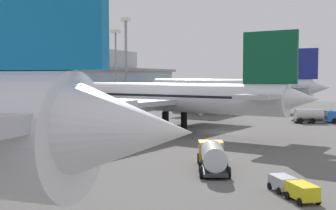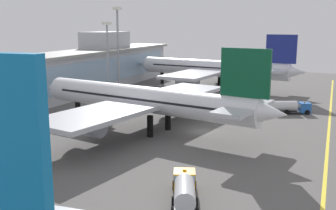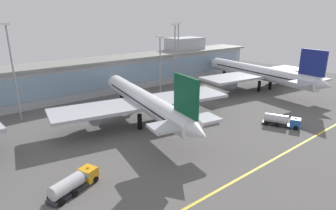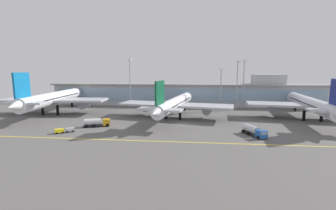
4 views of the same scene
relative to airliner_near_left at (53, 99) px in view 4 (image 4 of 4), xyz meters
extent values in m
plane|color=#5B5956|center=(58.61, -13.45, -6.85)|extent=(208.90, 208.90, 0.00)
cube|color=yellow|center=(58.61, -35.45, -6.84)|extent=(167.12, 0.50, 0.01)
cube|color=#ADB2B7|center=(58.61, 32.58, -1.22)|extent=(149.21, 12.00, 11.25)
cube|color=#84A3BC|center=(58.61, 26.53, -0.66)|extent=(143.24, 0.20, 7.20)
cube|color=gray|center=(58.61, 32.58, 4.80)|extent=(152.21, 14.00, 0.80)
cube|color=#ADB2B7|center=(103.38, 34.58, 7.40)|extent=(16.00, 10.00, 6.00)
cylinder|color=black|center=(-3.08, -3.61, -4.61)|extent=(1.10, 1.10, 4.48)
cylinder|color=black|center=(3.62, -3.07, -4.61)|extent=(1.10, 1.10, 4.48)
cylinder|color=black|center=(-1.49, 18.45, -4.61)|extent=(1.10, 1.10, 4.48)
cylinder|color=silver|center=(-0.04, 0.45, 0.15)|extent=(9.40, 47.83, 5.60)
cone|color=silver|center=(-2.08, 25.81, 0.15)|extent=(5.71, 5.45, 5.32)
cone|color=silver|center=(2.03, -25.19, 0.57)|extent=(5.24, 6.52, 4.76)
cube|color=#84A3BC|center=(-1.79, 22.24, 1.13)|extent=(4.50, 4.24, 1.68)
cube|color=black|center=(-0.04, 0.45, 0.57)|extent=(8.85, 40.25, 0.45)
cube|color=#B7BAC1|center=(-0.04, 0.45, -0.55)|extent=(47.13, 15.10, 0.90)
cylinder|color=#999EA8|center=(-13.11, 1.11, -2.76)|extent=(4.40, 6.47, 3.92)
cylinder|color=#999EA8|center=(12.77, 3.20, -2.76)|extent=(4.40, 6.47, 3.92)
cube|color=#0F6BA8|center=(1.64, -20.40, 7.43)|extent=(1.36, 8.58, 8.96)
cube|color=#B7BAC1|center=(1.64, -20.40, 0.99)|extent=(15.21, 6.40, 0.72)
cylinder|color=black|center=(51.66, -5.92, -4.92)|extent=(1.10, 1.10, 3.86)
cylinder|color=black|center=(57.35, -6.98, -4.92)|extent=(1.10, 1.10, 3.86)
cylinder|color=black|center=(58.36, 14.19, -4.92)|extent=(1.10, 1.10, 3.86)
cylinder|color=white|center=(55.18, -2.86, -0.82)|extent=(13.11, 45.76, 4.82)
cone|color=white|center=(59.63, 21.00, -0.82)|extent=(5.30, 5.11, 4.58)
cone|color=white|center=(50.69, -26.96, -0.46)|extent=(5.00, 5.97, 4.10)
cube|color=#84A3BC|center=(59.03, 17.78, 0.03)|extent=(4.17, 3.98, 1.45)
cube|color=black|center=(55.18, -2.86, -0.46)|extent=(11.81, 38.59, 0.39)
cube|color=#B7BAC1|center=(55.18, -2.86, -1.42)|extent=(47.67, 19.28, 0.77)
cylinder|color=#999EA8|center=(42.69, 1.13, -3.33)|extent=(4.41, 6.45, 3.38)
cylinder|color=#999EA8|center=(68.26, -3.63, -3.33)|extent=(4.41, 6.45, 3.38)
cube|color=#0C4C2D|center=(51.50, -22.61, 5.45)|extent=(2.07, 8.18, 7.72)
cube|color=#B7BAC1|center=(51.50, -22.61, -0.09)|extent=(15.53, 7.66, 0.62)
cylinder|color=black|center=(105.42, -3.81, -4.83)|extent=(1.10, 1.10, 4.03)
cylinder|color=black|center=(111.41, -4.60, -4.83)|extent=(1.10, 1.10, 4.03)
cylinder|color=black|center=(111.27, 17.63, -4.83)|extent=(1.10, 1.10, 4.03)
cylinder|color=silver|center=(108.91, -0.41, -0.55)|extent=(11.20, 48.13, 5.04)
cone|color=silver|center=(112.21, 24.83, -0.55)|extent=(5.33, 5.11, 4.78)
cube|color=#84A3BC|center=(111.76, 21.43, 0.33)|extent=(4.20, 3.99, 1.51)
cube|color=black|center=(108.91, -0.41, -0.17)|extent=(10.25, 40.54, 0.40)
cube|color=#B7BAC1|center=(108.91, -0.41, -1.18)|extent=(48.75, 17.57, 0.81)
cylinder|color=#999EA8|center=(95.90, 3.03, -3.17)|extent=(4.30, 6.63, 3.53)
cube|color=#B7BAC1|center=(106.18, -21.30, 0.20)|extent=(15.81, 7.20, 0.64)
cylinder|color=black|center=(31.83, -18.43, -6.30)|extent=(1.13, 0.67, 1.10)
cylinder|color=black|center=(32.75, -20.86, -6.30)|extent=(1.13, 0.67, 1.10)
cylinder|color=black|center=(27.62, -20.02, -6.30)|extent=(1.13, 0.67, 1.10)
cylinder|color=black|center=(28.54, -22.45, -6.30)|extent=(1.13, 0.67, 1.10)
cylinder|color=black|center=(25.26, -20.91, -6.30)|extent=(1.13, 0.67, 1.10)
cylinder|color=black|center=(26.18, -23.34, -6.30)|extent=(1.13, 0.67, 1.10)
cube|color=#2D2D33|center=(28.25, -21.17, -6.40)|extent=(7.90, 4.86, 0.30)
cube|color=orange|center=(32.04, -19.74, -5.45)|extent=(3.11, 3.26, 2.20)
cube|color=#84A3BC|center=(32.04, -19.74, -4.96)|extent=(3.16, 3.20, 0.88)
cylinder|color=silver|center=(27.74, -21.36, -5.10)|extent=(6.03, 4.13, 2.30)
cube|color=orange|center=(32.04, -19.74, -4.23)|extent=(0.30, 0.40, 0.20)
cylinder|color=black|center=(83.28, -29.66, -6.30)|extent=(0.72, 1.13, 1.10)
cylinder|color=black|center=(80.91, -30.73, -6.30)|extent=(0.72, 1.13, 1.10)
cylinder|color=black|center=(81.44, -25.56, -6.30)|extent=(0.72, 1.13, 1.10)
cylinder|color=black|center=(79.07, -26.62, -6.30)|extent=(0.72, 1.13, 1.10)
cylinder|color=black|center=(80.41, -23.26, -6.30)|extent=(0.72, 1.13, 1.10)
cylinder|color=black|center=(78.04, -24.32, -6.30)|extent=(0.72, 1.13, 1.10)
cube|color=#2D2D33|center=(80.33, -26.25, -6.40)|extent=(5.23, 7.86, 0.30)
cube|color=#235BB2|center=(81.99, -29.95, -5.45)|extent=(3.33, 3.20, 2.20)
cube|color=#84A3BC|center=(81.99, -29.95, -4.96)|extent=(3.27, 3.24, 0.88)
cylinder|color=silver|center=(80.11, -25.76, -5.10)|extent=(4.38, 6.03, 2.30)
cube|color=orange|center=(81.99, -29.95, -4.23)|extent=(0.30, 0.40, 0.20)
cylinder|color=black|center=(20.57, -31.65, -6.55)|extent=(0.60, 0.52, 0.60)
cylinder|color=black|center=(19.67, -30.45, -6.55)|extent=(0.60, 0.52, 0.60)
cylinder|color=black|center=(22.03, -30.57, -6.55)|extent=(0.60, 0.52, 0.60)
cylinder|color=black|center=(21.14, -29.37, -6.55)|extent=(0.60, 0.52, 0.60)
cube|color=yellow|center=(20.85, -30.51, -6.00)|extent=(2.98, 2.75, 1.10)
cylinder|color=black|center=(23.12, -29.77, -6.55)|extent=(0.59, 0.50, 0.60)
cylinder|color=black|center=(22.23, -28.56, -6.55)|extent=(0.59, 0.50, 0.60)
cylinder|color=black|center=(24.47, -28.77, -6.55)|extent=(0.59, 0.50, 0.60)
cylinder|color=black|center=(23.58, -27.57, -6.55)|extent=(0.59, 0.50, 0.60)
cube|color=#A8A8B2|center=(23.35, -28.67, -6.05)|extent=(2.82, 2.63, 1.00)
cube|color=#2D2D33|center=(22.14, -29.56, -6.40)|extent=(0.54, 0.44, 0.08)
cylinder|color=gray|center=(75.84, 17.06, 2.95)|extent=(0.44, 0.44, 19.59)
cube|color=silver|center=(75.84, 17.06, 13.10)|extent=(1.80, 1.80, 0.70)
cylinder|color=gray|center=(87.29, 20.69, 5.01)|extent=(0.44, 0.44, 23.71)
cube|color=silver|center=(87.29, 20.69, 17.22)|extent=(1.80, 1.80, 0.70)
cylinder|color=gray|center=(30.28, 19.01, 5.45)|extent=(0.44, 0.44, 24.60)
cube|color=silver|center=(30.28, 19.01, 18.10)|extent=(1.80, 1.80, 0.70)
cylinder|color=gray|center=(83.75, 18.51, 4.87)|extent=(0.44, 0.44, 23.44)
cube|color=silver|center=(83.75, 18.51, 16.95)|extent=(1.80, 1.80, 0.70)
camera|label=1|loc=(-13.14, -33.76, 2.69)|focal=46.60mm
camera|label=2|loc=(-10.57, -35.37, 13.08)|focal=42.58mm
camera|label=3|loc=(15.98, -60.86, 20.29)|focal=30.28mm
camera|label=4|loc=(61.81, -96.05, 12.62)|focal=24.47mm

